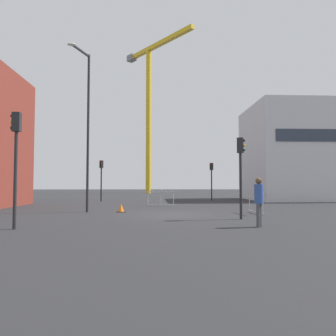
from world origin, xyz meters
The scene contains 12 objects.
ground centered at (0.00, 0.00, 0.00)m, with size 160.00×160.00×0.00m, color #28282B.
office_block centered at (14.50, 14.99, 4.75)m, with size 11.17×9.07×9.51m.
construction_crane centered at (-1.70, 38.99, 17.04)m, with size 11.46×14.09×26.22m.
streetlamp_tall centered at (-4.81, 1.32, 5.32)m, with size 0.89×1.86×9.20m.
traffic_light_median centered at (3.09, -2.56, 2.53)m, with size 0.39×0.33×3.75m.
traffic_light_crosswalk centered at (4.78, 14.40, 2.50)m, with size 0.38×0.36×3.69m.
traffic_light_far centered at (-5.83, 13.07, 2.57)m, with size 0.36×0.38×3.81m.
traffic_light_verge centered at (-5.90, -5.40, 2.81)m, with size 0.37×0.24×4.21m.
pedestrian_walking centered at (3.03, -5.24, 1.08)m, with size 0.34×0.34×1.84m.
safety_barrier_rear centered at (-0.41, 6.51, 0.56)m, with size 2.07×0.12×1.08m.
safety_barrier_left_run centered at (4.59, 0.00, 0.56)m, with size 0.21×2.09×1.08m.
traffic_cone_orange centered at (-2.80, 1.52, 0.22)m, with size 0.48×0.48×0.48m.
Camera 1 is at (-0.91, -17.18, 1.62)m, focal length 34.40 mm.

